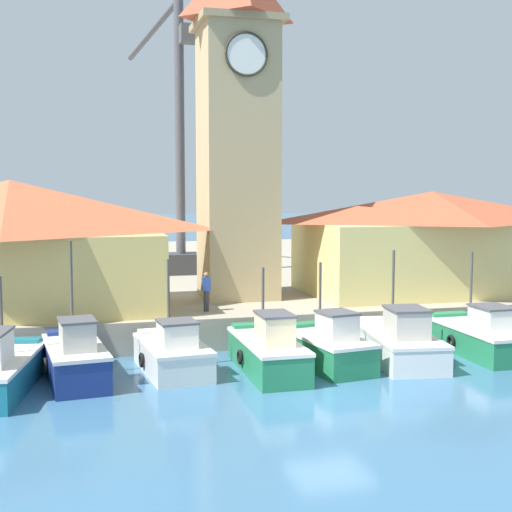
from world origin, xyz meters
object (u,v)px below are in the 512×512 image
(clock_tower, at_px, (237,117))
(warehouse_left, at_px, (11,245))
(fishing_boat_mid_left, at_px, (173,353))
(fishing_boat_right_inner, at_px, (399,342))
(fishing_boat_mid_right, at_px, (327,347))
(dock_worker_along_quay, at_px, (206,291))
(port_crane_near, at_px, (178,168))
(fishing_boat_center, at_px, (268,351))
(fishing_boat_left_inner, at_px, (75,358))
(dock_worker_near_tower, at_px, (125,295))
(fishing_boat_right_outer, at_px, (480,336))
(warehouse_right, at_px, (431,241))

(clock_tower, bearing_deg, warehouse_left, -171.98)
(fishing_boat_mid_left, bearing_deg, fishing_boat_right_inner, -3.18)
(fishing_boat_mid_right, bearing_deg, dock_worker_along_quay, 123.34)
(fishing_boat_mid_left, height_order, port_crane_near, port_crane_near)
(fishing_boat_center, bearing_deg, fishing_boat_left_inner, 175.24)
(fishing_boat_left_inner, bearing_deg, dock_worker_near_tower, 66.60)
(fishing_boat_left_inner, relative_size, dock_worker_along_quay, 2.85)
(fishing_boat_right_inner, xyz_separation_m, clock_tower, (-4.13, 8.29, 8.83))
(fishing_boat_left_inner, distance_m, dock_worker_near_tower, 5.16)
(fishing_boat_center, relative_size, warehouse_left, 0.41)
(fishing_boat_center, xyz_separation_m, dock_worker_along_quay, (-1.16, 5.34, 1.38))
(fishing_boat_mid_left, bearing_deg, port_crane_near, 80.74)
(fishing_boat_right_outer, bearing_deg, dock_worker_along_quay, 154.00)
(dock_worker_along_quay, bearing_deg, fishing_boat_mid_right, -56.66)
(fishing_boat_left_inner, bearing_deg, fishing_boat_mid_left, 5.39)
(warehouse_right, xyz_separation_m, port_crane_near, (-10.80, 10.50, 3.74))
(fishing_boat_left_inner, height_order, fishing_boat_center, fishing_boat_left_inner)
(dock_worker_near_tower, bearing_deg, fishing_boat_right_outer, -19.07)
(fishing_boat_mid_left, height_order, warehouse_left, warehouse_left)
(fishing_boat_right_inner, xyz_separation_m, port_crane_near, (-5.37, 18.23, 6.81))
(dock_worker_near_tower, bearing_deg, fishing_boat_left_inner, -113.40)
(fishing_boat_left_inner, height_order, port_crane_near, port_crane_near)
(fishing_boat_left_inner, xyz_separation_m, fishing_boat_right_outer, (15.01, 0.06, -0.08))
(fishing_boat_right_outer, bearing_deg, fishing_boat_mid_right, -176.33)
(fishing_boat_right_inner, xyz_separation_m, fishing_boat_right_outer, (3.48, 0.21, -0.01))
(port_crane_near, bearing_deg, fishing_boat_mid_right, -82.22)
(port_crane_near, xyz_separation_m, dock_worker_along_quay, (-0.87, -13.28, -5.38))
(fishing_boat_mid_left, height_order, dock_worker_near_tower, fishing_boat_mid_left)
(fishing_boat_right_outer, bearing_deg, warehouse_left, 158.95)
(fishing_boat_left_inner, height_order, dock_worker_near_tower, fishing_boat_left_inner)
(warehouse_right, bearing_deg, fishing_boat_left_inner, -155.91)
(fishing_boat_left_inner, distance_m, port_crane_near, 20.26)
(fishing_boat_right_outer, xyz_separation_m, warehouse_right, (1.94, 7.52, 3.09))
(fishing_boat_mid_right, distance_m, clock_tower, 12.30)
(fishing_boat_mid_right, distance_m, fishing_boat_right_outer, 6.35)
(fishing_boat_right_outer, bearing_deg, clock_tower, 133.30)
(fishing_boat_mid_right, distance_m, port_crane_near, 19.80)
(fishing_boat_left_inner, xyz_separation_m, fishing_boat_center, (6.44, -0.54, -0.02))
(fishing_boat_center, xyz_separation_m, dock_worker_near_tower, (-4.46, 5.10, 1.38))
(fishing_boat_left_inner, bearing_deg, fishing_boat_mid_right, -2.30)
(fishing_boat_mid_left, relative_size, warehouse_right, 0.34)
(fishing_boat_left_inner, height_order, fishing_boat_mid_right, fishing_boat_left_inner)
(fishing_boat_center, distance_m, dock_worker_near_tower, 6.92)
(port_crane_near, bearing_deg, dock_worker_along_quay, -93.75)
(fishing_boat_right_outer, distance_m, clock_tower, 14.20)
(clock_tower, distance_m, warehouse_right, 11.18)
(fishing_boat_left_inner, relative_size, fishing_boat_mid_left, 1.06)
(fishing_boat_center, relative_size, port_crane_near, 0.32)
(clock_tower, relative_size, warehouse_right, 1.37)
(clock_tower, height_order, dock_worker_along_quay, clock_tower)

